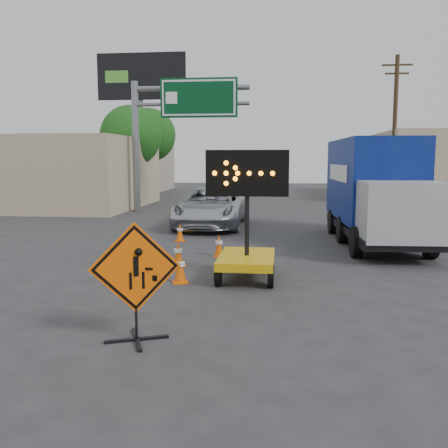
% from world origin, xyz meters
% --- Properties ---
extents(ground, '(100.00, 100.00, 0.00)m').
position_xyz_m(ground, '(0.00, 0.00, 0.00)').
color(ground, '#2D2D30').
rests_on(ground, ground).
extents(curb_right, '(0.40, 60.00, 0.12)m').
position_xyz_m(curb_right, '(7.20, 15.00, 0.06)').
color(curb_right, gray).
rests_on(curb_right, ground).
extents(storefront_left_near, '(14.00, 10.00, 4.00)m').
position_xyz_m(storefront_left_near, '(-14.00, 20.00, 2.00)').
color(storefront_left_near, tan).
rests_on(storefront_left_near, ground).
extents(storefront_left_far, '(12.00, 10.00, 4.40)m').
position_xyz_m(storefront_left_far, '(-15.00, 34.00, 2.20)').
color(storefront_left_far, '#A19486').
rests_on(storefront_left_far, ground).
extents(building_right_far, '(10.00, 14.00, 4.60)m').
position_xyz_m(building_right_far, '(13.00, 30.00, 2.30)').
color(building_right_far, tan).
rests_on(building_right_far, ground).
extents(highway_gantry, '(6.18, 0.38, 6.90)m').
position_xyz_m(highway_gantry, '(-4.43, 17.96, 5.07)').
color(highway_gantry, slate).
rests_on(highway_gantry, ground).
extents(billboard, '(6.10, 0.54, 9.85)m').
position_xyz_m(billboard, '(-8.35, 25.87, 7.35)').
color(billboard, slate).
rests_on(billboard, ground).
extents(utility_pole_far, '(1.80, 0.26, 9.00)m').
position_xyz_m(utility_pole_far, '(8.00, 24.00, 4.68)').
color(utility_pole_far, '#3F2B1B').
rests_on(utility_pole_far, ground).
extents(tree_left_near, '(3.71, 3.71, 6.03)m').
position_xyz_m(tree_left_near, '(-8.00, 22.00, 4.16)').
color(tree_left_near, '#3F2B1B').
rests_on(tree_left_near, ground).
extents(tree_left_far, '(4.10, 4.10, 6.66)m').
position_xyz_m(tree_left_far, '(-9.00, 30.00, 4.60)').
color(tree_left_far, '#3F2B1B').
rests_on(tree_left_far, ground).
extents(construction_sign, '(1.31, 0.95, 1.86)m').
position_xyz_m(construction_sign, '(-1.03, -0.70, 0.98)').
color(construction_sign, black).
rests_on(construction_sign, ground).
extents(arrow_board, '(1.90, 2.11, 3.00)m').
position_xyz_m(arrow_board, '(0.39, 3.50, 0.67)').
color(arrow_board, gold).
rests_on(arrow_board, ground).
extents(pickup_truck, '(2.66, 5.76, 1.60)m').
position_xyz_m(pickup_truck, '(-1.72, 12.46, 0.80)').
color(pickup_truck, silver).
rests_on(pickup_truck, ground).
extents(box_truck, '(2.57, 7.35, 3.45)m').
position_xyz_m(box_truck, '(4.25, 8.93, 1.57)').
color(box_truck, black).
rests_on(box_truck, ground).
extents(cone_a, '(0.44, 0.44, 0.69)m').
position_xyz_m(cone_a, '(-1.09, 2.95, 0.34)').
color(cone_a, '#F85D05').
rests_on(cone_a, ground).
extents(cone_b, '(0.46, 0.46, 0.69)m').
position_xyz_m(cone_b, '(-1.47, 4.57, 0.34)').
color(cone_b, '#F85D05').
rests_on(cone_b, ground).
extents(cone_c, '(0.34, 0.34, 0.64)m').
position_xyz_m(cone_c, '(-0.59, 6.13, 0.32)').
color(cone_c, '#F85D05').
rests_on(cone_c, ground).
extents(cone_d, '(0.37, 0.37, 0.63)m').
position_xyz_m(cone_d, '(-2.25, 8.63, 0.32)').
color(cone_d, '#F85D05').
rests_on(cone_d, ground).
extents(cone_e, '(0.49, 0.49, 0.73)m').
position_xyz_m(cone_e, '(-2.34, 10.91, 0.36)').
color(cone_e, '#F85D05').
rests_on(cone_e, ground).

